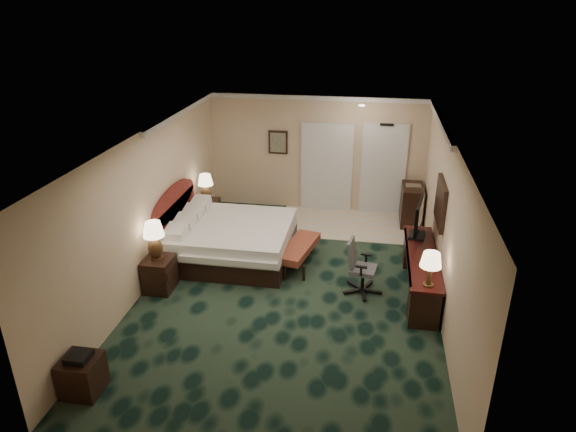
% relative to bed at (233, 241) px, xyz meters
% --- Properties ---
extents(floor, '(5.00, 7.50, 0.00)m').
position_rel_bed_xyz_m(floor, '(1.29, -0.97, -0.35)').
color(floor, black).
rests_on(floor, ground).
extents(ceiling, '(5.00, 7.50, 0.00)m').
position_rel_bed_xyz_m(ceiling, '(1.29, -0.97, 2.35)').
color(ceiling, white).
rests_on(ceiling, wall_back).
extents(wall_back, '(5.00, 0.00, 2.70)m').
position_rel_bed_xyz_m(wall_back, '(1.29, 2.78, 1.00)').
color(wall_back, '#D1B184').
rests_on(wall_back, ground).
extents(wall_front, '(5.00, 0.00, 2.70)m').
position_rel_bed_xyz_m(wall_front, '(1.29, -4.72, 1.00)').
color(wall_front, '#D1B184').
rests_on(wall_front, ground).
extents(wall_left, '(0.00, 7.50, 2.70)m').
position_rel_bed_xyz_m(wall_left, '(-1.21, -0.97, 1.00)').
color(wall_left, '#D1B184').
rests_on(wall_left, ground).
extents(wall_right, '(0.00, 7.50, 2.70)m').
position_rel_bed_xyz_m(wall_right, '(3.79, -0.97, 1.00)').
color(wall_right, '#D1B184').
rests_on(wall_right, ground).
extents(crown_molding, '(5.00, 7.50, 0.10)m').
position_rel_bed_xyz_m(crown_molding, '(1.29, -0.97, 2.30)').
color(crown_molding, silver).
rests_on(crown_molding, wall_back).
extents(tile_patch, '(3.20, 1.70, 0.01)m').
position_rel_bed_xyz_m(tile_patch, '(2.19, 1.93, -0.35)').
color(tile_patch, beige).
rests_on(tile_patch, ground).
extents(headboard, '(0.12, 2.00, 1.40)m').
position_rel_bed_xyz_m(headboard, '(-1.15, 0.03, 0.35)').
color(headboard, '#540A0C').
rests_on(headboard, ground).
extents(entry_door, '(1.02, 0.06, 2.18)m').
position_rel_bed_xyz_m(entry_door, '(2.84, 2.75, 0.70)').
color(entry_door, silver).
rests_on(entry_door, ground).
extents(closet_doors, '(1.20, 0.06, 2.10)m').
position_rel_bed_xyz_m(closet_doors, '(1.54, 2.74, 0.70)').
color(closet_doors, silver).
rests_on(closet_doors, ground).
extents(wall_art, '(0.45, 0.06, 0.55)m').
position_rel_bed_xyz_m(wall_art, '(0.39, 2.74, 1.25)').
color(wall_art, '#465B52').
rests_on(wall_art, wall_back).
extents(wall_mirror, '(0.05, 0.95, 0.75)m').
position_rel_bed_xyz_m(wall_mirror, '(3.75, -0.37, 1.20)').
color(wall_mirror, white).
rests_on(wall_mirror, wall_right).
extents(bed, '(2.22, 2.06, 0.70)m').
position_rel_bed_xyz_m(bed, '(0.00, 0.00, 0.00)').
color(bed, white).
rests_on(bed, ground).
extents(nightstand_near, '(0.48, 0.55, 0.60)m').
position_rel_bed_xyz_m(nightstand_near, '(-0.95, -1.37, -0.05)').
color(nightstand_near, black).
rests_on(nightstand_near, ground).
extents(nightstand_far, '(0.49, 0.56, 0.61)m').
position_rel_bed_xyz_m(nightstand_far, '(-0.95, 1.31, -0.05)').
color(nightstand_far, black).
rests_on(nightstand_far, ground).
extents(lamp_near, '(0.44, 0.44, 0.68)m').
position_rel_bed_xyz_m(lamp_near, '(-0.98, -1.35, 0.58)').
color(lamp_near, '#322512').
rests_on(lamp_near, nightstand_near).
extents(lamp_far, '(0.33, 0.33, 0.62)m').
position_rel_bed_xyz_m(lamp_far, '(-0.93, 1.30, 0.56)').
color(lamp_far, '#322512').
rests_on(lamp_far, nightstand_far).
extents(bed_bench, '(0.70, 1.36, 0.44)m').
position_rel_bed_xyz_m(bed_bench, '(1.31, -0.11, -0.13)').
color(bed_bench, brown).
rests_on(bed_bench, ground).
extents(side_table, '(0.48, 0.48, 0.51)m').
position_rel_bed_xyz_m(side_table, '(-0.94, -3.93, -0.09)').
color(side_table, black).
rests_on(side_table, ground).
extents(desk, '(0.52, 2.40, 0.69)m').
position_rel_bed_xyz_m(desk, '(3.51, -0.67, -0.01)').
color(desk, black).
rests_on(desk, ground).
extents(tv, '(0.23, 0.90, 0.70)m').
position_rel_bed_xyz_m(tv, '(3.47, 0.06, 0.69)').
color(tv, black).
rests_on(tv, desk).
extents(desk_lamp, '(0.34, 0.34, 0.57)m').
position_rel_bed_xyz_m(desk_lamp, '(3.53, -1.66, 0.62)').
color(desk_lamp, '#322512').
rests_on(desk_lamp, desk).
extents(desk_chair, '(0.64, 0.61, 0.97)m').
position_rel_bed_xyz_m(desk_chair, '(2.54, -0.88, 0.13)').
color(desk_chair, '#45454E').
rests_on(desk_chair, ground).
extents(minibar, '(0.47, 0.84, 0.89)m').
position_rel_bed_xyz_m(minibar, '(3.51, 2.23, 0.09)').
color(minibar, black).
rests_on(minibar, ground).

